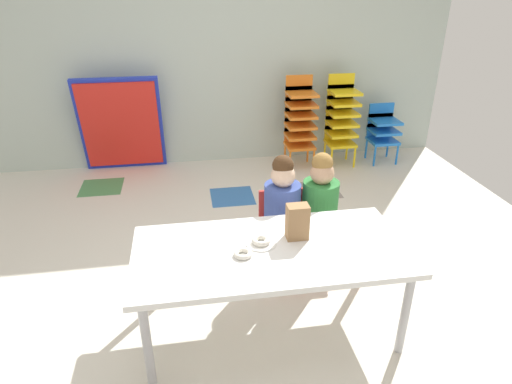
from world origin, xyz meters
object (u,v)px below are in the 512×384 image
seated_child_middle_seat (320,201)px  paper_plate_near_edge (261,243)px  craft_table (271,256)px  kid_chair_orange_stack (300,118)px  seated_child_near_camera (282,204)px  paper_bag_brown (297,222)px  donut_powdered_loose (243,254)px  kid_chair_yellow_stack (341,116)px  folded_activity_table (121,125)px  kid_chair_blue_stack (383,129)px  donut_powdered_on_plate (261,241)px

seated_child_middle_seat → paper_plate_near_edge: bearing=-133.7°
seated_child_middle_seat → paper_plate_near_edge: seated_child_middle_seat is taller
craft_table → kid_chair_orange_stack: size_ratio=1.54×
seated_child_near_camera → paper_bag_brown: (-0.02, -0.52, 0.15)m
donut_powdered_loose → paper_plate_near_edge: bearing=40.4°
paper_bag_brown → kid_chair_yellow_stack: bearing=65.1°
craft_table → kid_chair_orange_stack: bearing=72.0°
seated_child_near_camera → folded_activity_table: folded_activity_table is taller
paper_plate_near_edge → kid_chair_orange_stack: bearing=70.6°
seated_child_near_camera → seated_child_middle_seat: size_ratio=1.00×
kid_chair_orange_stack → kid_chair_yellow_stack: size_ratio=1.00×
paper_bag_brown → paper_plate_near_edge: (-0.23, -0.04, -0.11)m
kid_chair_yellow_stack → folded_activity_table: bearing=175.7°
craft_table → paper_bag_brown: (0.18, 0.09, 0.16)m
seated_child_middle_seat → kid_chair_blue_stack: bearing=55.1°
paper_plate_near_edge → donut_powdered_loose: donut_powdered_loose is taller
folded_activity_table → paper_bag_brown: 3.00m
kid_chair_yellow_stack → donut_powdered_on_plate: (-1.39, -2.54, 0.04)m
donut_powdered_loose → folded_activity_table: bearing=109.0°
donut_powdered_loose → seated_child_near_camera: bearing=60.5°
kid_chair_orange_stack → folded_activity_table: (-1.99, 0.19, -0.04)m
seated_child_near_camera → kid_chair_blue_stack: (1.66, 1.98, -0.16)m
kid_chair_orange_stack → seated_child_near_camera: bearing=-108.0°
seated_child_near_camera → paper_bag_brown: seated_child_near_camera is taller
kid_chair_blue_stack → seated_child_middle_seat: bearing=-124.9°
craft_table → seated_child_middle_seat: size_ratio=1.75×
donut_powdered_on_plate → donut_powdered_loose: donut_powdered_on_plate is taller
kid_chair_orange_stack → paper_plate_near_edge: 2.69m
paper_bag_brown → donut_powdered_loose: size_ratio=2.03×
folded_activity_table → seated_child_near_camera: bearing=-58.1°
kid_chair_blue_stack → paper_bag_brown: paper_bag_brown is taller
kid_chair_orange_stack → paper_bag_brown: bearing=-105.0°
seated_child_near_camera → donut_powdered_loose: bearing=-119.5°
paper_plate_near_edge → donut_powdered_on_plate: bearing=0.0°
kid_chair_blue_stack → donut_powdered_on_plate: (-1.91, -2.54, 0.22)m
kid_chair_orange_stack → folded_activity_table: 2.00m
seated_child_middle_seat → paper_bag_brown: (-0.31, -0.52, 0.15)m
kid_chair_yellow_stack → paper_bag_brown: (-1.16, -2.50, 0.13)m
craft_table → donut_powdered_loose: 0.19m
seated_child_near_camera → kid_chair_blue_stack: 2.59m
kid_chair_orange_stack → kid_chair_blue_stack: 1.04m
paper_bag_brown → seated_child_middle_seat: bearing=59.6°
seated_child_near_camera → kid_chair_orange_stack: size_ratio=0.88×
paper_bag_brown → donut_powdered_on_plate: size_ratio=1.98×
kid_chair_yellow_stack → kid_chair_orange_stack: bearing=180.0°
kid_chair_blue_stack → paper_bag_brown: bearing=-124.0°
kid_chair_blue_stack → folded_activity_table: folded_activity_table is taller
seated_child_near_camera → donut_powdered_on_plate: bearing=-114.3°
seated_child_middle_seat → folded_activity_table: (-1.63, 2.17, -0.02)m
craft_table → kid_chair_blue_stack: 3.20m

